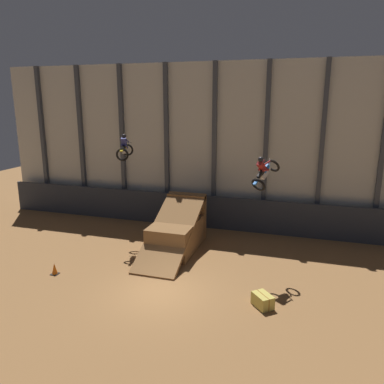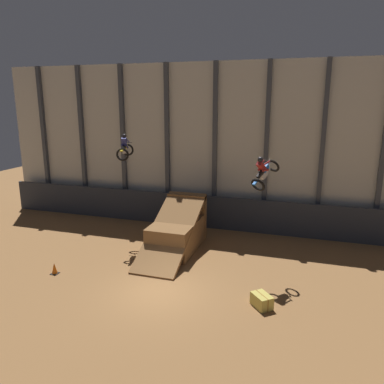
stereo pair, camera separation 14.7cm
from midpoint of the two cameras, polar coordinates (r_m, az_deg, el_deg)
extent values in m
plane|color=olive|center=(17.51, -5.22, -15.02)|extent=(60.00, 60.00, 0.00)
cube|color=beige|center=(25.21, 3.35, 6.95)|extent=(32.00, 0.12, 10.87)
cube|color=#3D424C|center=(31.15, -21.86, 7.29)|extent=(0.28, 0.28, 10.87)
cube|color=#3D424C|center=(29.15, -16.63, 7.33)|extent=(0.28, 0.28, 10.87)
cube|color=#3D424C|center=(27.43, -10.70, 7.29)|extent=(0.28, 0.28, 10.87)
cube|color=#3D424C|center=(26.03, -4.05, 7.15)|extent=(0.28, 0.28, 10.87)
cube|color=#3D424C|center=(25.02, 3.24, 6.90)|extent=(0.28, 0.28, 10.87)
cube|color=#3D424C|center=(24.43, 11.00, 6.50)|extent=(0.28, 0.28, 10.87)
cube|color=#3D424C|center=(24.30, 18.97, 5.98)|extent=(0.28, 0.28, 10.87)
cube|color=#3D424C|center=(24.64, 26.86, 5.34)|extent=(0.28, 0.28, 10.87)
cube|color=#2D333D|center=(25.25, 2.73, -3.08)|extent=(31.36, 0.20, 2.22)
cube|color=brown|center=(21.86, -2.48, -6.52)|extent=(2.35, 4.16, 1.69)
cube|color=brown|center=(23.32, -0.99, -3.74)|extent=(2.40, 0.50, 2.81)
cube|color=olive|center=(20.88, -3.33, -5.88)|extent=(2.40, 6.03, 2.99)
torus|color=black|center=(23.01, -10.01, 6.34)|extent=(0.75, 0.35, 0.74)
torus|color=black|center=(21.68, -10.77, 5.59)|extent=(0.75, 0.35, 0.74)
cube|color=#B7B7BC|center=(22.27, -10.42, 6.25)|extent=(0.31, 0.57, 0.32)
cube|color=yellow|center=(22.40, -10.36, 6.84)|extent=(0.31, 0.49, 0.27)
cube|color=black|center=(22.01, -10.58, 6.69)|extent=(0.30, 0.59, 0.16)
cube|color=yellow|center=(21.53, -10.86, 6.21)|extent=(0.23, 0.39, 0.09)
cylinder|color=#B7B7BC|center=(22.80, -10.14, 6.84)|extent=(0.11, 0.23, 0.54)
cylinder|color=black|center=(22.71, -10.19, 7.42)|extent=(0.65, 0.16, 0.04)
cube|color=navy|center=(22.15, -10.52, 7.50)|extent=(0.36, 0.42, 0.53)
sphere|color=black|center=(22.19, -10.51, 8.36)|extent=(0.32, 0.34, 0.28)
cylinder|color=navy|center=(22.28, -10.75, 6.87)|extent=(0.21, 0.43, 0.31)
cylinder|color=navy|center=(22.23, -10.14, 6.88)|extent=(0.21, 0.43, 0.31)
cylinder|color=navy|center=(22.41, -10.79, 7.66)|extent=(0.21, 0.52, 0.22)
cylinder|color=navy|center=(22.34, -9.98, 7.67)|extent=(0.21, 0.52, 0.22)
torus|color=black|center=(18.57, 11.99, 3.94)|extent=(0.87, 0.76, 0.67)
torus|color=black|center=(17.74, 9.86, 1.10)|extent=(0.87, 0.76, 0.67)
cube|color=#B7B7BC|center=(18.04, 10.77, 2.74)|extent=(0.42, 0.61, 0.52)
cube|color=blue|center=(18.02, 10.87, 3.56)|extent=(0.40, 0.54, 0.44)
cube|color=black|center=(17.77, 10.23, 2.79)|extent=(0.38, 0.55, 0.40)
cube|color=blue|center=(17.52, 9.47, 1.51)|extent=(0.27, 0.36, 0.25)
cylinder|color=#B7B7BC|center=(18.32, 11.54, 4.17)|extent=(0.12, 0.17, 0.55)
cylinder|color=black|center=(18.15, 11.29, 4.67)|extent=(0.37, 0.58, 0.04)
cube|color=maroon|center=(17.73, 10.31, 3.89)|extent=(0.47, 0.57, 0.46)
sphere|color=black|center=(17.60, 10.20, 4.90)|extent=(0.39, 0.44, 0.36)
cylinder|color=maroon|center=(17.98, 10.30, 3.43)|extent=(0.29, 0.43, 0.13)
cylinder|color=maroon|center=(17.85, 10.95, 3.33)|extent=(0.29, 0.43, 0.13)
cylinder|color=maroon|center=(17.95, 10.24, 4.49)|extent=(0.30, 0.51, 0.19)
cylinder|color=maroon|center=(17.78, 11.10, 4.36)|extent=(0.30, 0.51, 0.19)
cube|color=black|center=(20.29, -20.35, -11.62)|extent=(0.36, 0.36, 0.03)
cone|color=orange|center=(20.17, -20.42, -10.87)|extent=(0.28, 0.28, 0.55)
cube|color=#CCB751|center=(16.54, 10.46, -15.95)|extent=(1.04, 1.07, 0.56)
cube|color=#996623|center=(16.54, 10.46, -15.95)|extent=(0.63, 0.71, 0.57)
camera|label=1|loc=(0.07, -90.20, -0.05)|focal=35.00mm
camera|label=2|loc=(0.07, 89.80, 0.05)|focal=35.00mm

